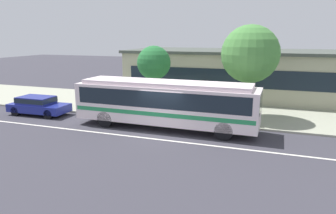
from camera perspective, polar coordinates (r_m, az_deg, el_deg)
name	(u,v)px	position (r m, az deg, el deg)	size (l,w,h in m)	color
ground_plane	(160,135)	(17.67, -1.44, -5.09)	(120.00, 120.00, 0.00)	#36353E
sidewalk_slab	(191,108)	(23.83, 4.31, -0.23)	(60.00, 8.00, 0.12)	#9C9D8A
lane_stripe_center	(155,139)	(16.97, -2.40, -5.87)	(56.00, 0.16, 0.01)	silver
transit_bus	(165,101)	(18.55, -0.48, 1.06)	(10.98, 2.53, 2.84)	white
sedan_behind_bus	(38,105)	(23.79, -22.66, 0.41)	(4.24, 1.86, 1.29)	navy
pedestrian_waiting_near_sign	(167,103)	(20.73, -0.11, 0.78)	(0.48, 0.48, 1.69)	navy
pedestrian_walking_along_curb	(233,104)	(20.80, 11.81, 0.54)	(0.40, 0.40, 1.69)	slate
bus_stop_sign	(246,101)	(19.44, 14.05, 1.10)	(0.08, 0.44, 2.32)	gray
street_tree_near_stop	(154,63)	(23.29, -2.60, 8.02)	(2.50, 2.50, 4.63)	brown
street_tree_mid_block	(250,54)	(20.96, 14.78, 9.32)	(3.72, 3.72, 6.05)	brown
station_building	(250,74)	(29.10, 14.80, 5.87)	(21.76, 8.56, 4.20)	#A6A48A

